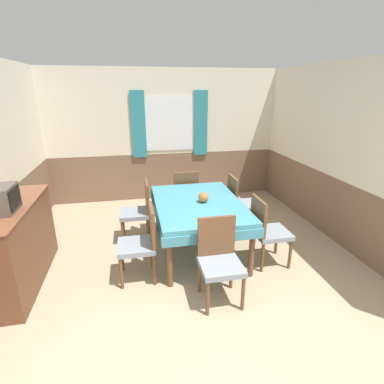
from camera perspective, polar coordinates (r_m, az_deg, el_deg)
ground_plane at (r=2.85m, az=7.81°, el=-32.25°), size 16.00×16.00×0.00m
wall_back at (r=6.17m, az=-5.11°, el=10.63°), size 4.97×0.10×2.60m
wall_right at (r=4.95m, az=26.01°, el=6.53°), size 0.05×4.78×2.60m
dining_table at (r=4.15m, az=1.18°, el=-3.21°), size 1.19×1.69×0.74m
chair_head_window at (r=5.16m, az=-1.36°, el=-0.35°), size 0.44×0.44×0.92m
chair_head_near at (r=3.31m, az=5.21°, el=-12.34°), size 0.44×0.44×0.92m
chair_right_far at (r=4.87m, az=9.10°, el=-1.83°), size 0.44×0.44×0.92m
chair_left_far at (r=4.58m, az=-10.04°, el=-3.24°), size 0.44×0.44×0.92m
chair_right_near at (r=4.02m, az=14.04°, el=-6.85°), size 0.44×0.44×0.92m
chair_left_near at (r=3.67m, az=-9.51°, el=-9.15°), size 0.44×0.44×0.92m
sideboard at (r=4.07m, az=-30.26°, el=-8.66°), size 0.46×1.53×0.99m
tv at (r=3.70m, az=-32.71°, el=-1.20°), size 0.29×0.37×0.28m
vase at (r=4.07m, az=2.19°, el=-1.01°), size 0.15×0.15×0.15m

